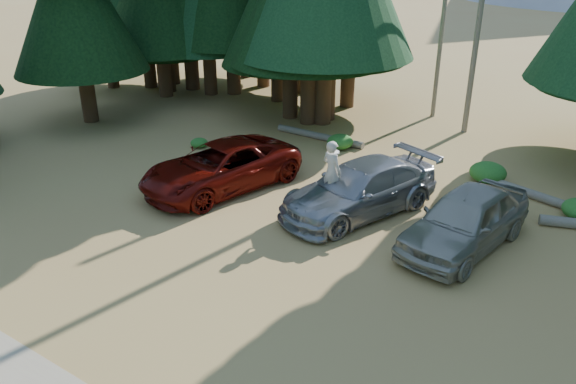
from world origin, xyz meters
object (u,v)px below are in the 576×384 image
at_px(log_left, 319,136).
at_px(log_mid, 541,197).
at_px(silver_minivan_right, 465,220).
at_px(silver_minivan_center, 360,189).
at_px(frisbee_player, 332,171).
at_px(red_pickup, 221,167).

height_order(log_left, log_mid, log_mid).
height_order(silver_minivan_right, log_mid, silver_minivan_right).
bearing_deg(silver_minivan_center, log_mid, 61.22).
relative_size(silver_minivan_right, frisbee_player, 2.52).
height_order(silver_minivan_right, log_left, silver_minivan_right).
xyz_separation_m(red_pickup, log_left, (0.24, 6.18, -0.63)).
distance_m(log_left, log_mid, 9.21).
bearing_deg(log_left, silver_minivan_right, -33.57).
bearing_deg(log_left, log_mid, -6.44).
relative_size(red_pickup, frisbee_player, 2.94).
height_order(red_pickup, frisbee_player, frisbee_player).
relative_size(red_pickup, silver_minivan_center, 1.04).
bearing_deg(red_pickup, silver_minivan_right, 18.22).
bearing_deg(red_pickup, log_left, 101.85).
xyz_separation_m(red_pickup, frisbee_player, (4.10, 0.27, 0.68)).
height_order(silver_minivan_center, frisbee_player, frisbee_player).
relative_size(red_pickup, log_mid, 1.55).
relative_size(silver_minivan_center, log_mid, 1.49).
bearing_deg(red_pickup, silver_minivan_center, 25.01).
height_order(frisbee_player, log_left, frisbee_player).
relative_size(frisbee_player, log_left, 0.46).
distance_m(frisbee_player, log_left, 7.18).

